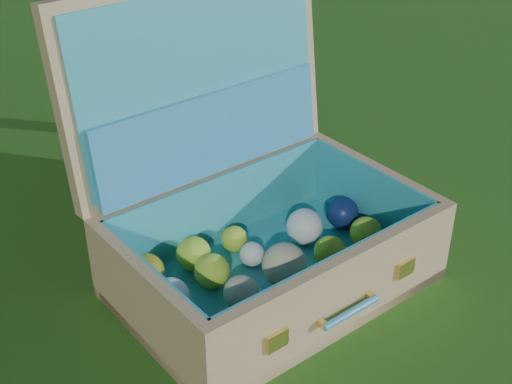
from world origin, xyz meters
name	(u,v)px	position (x,y,z in m)	size (l,w,h in m)	color
ground	(247,367)	(0.00, 0.00, 0.00)	(60.00, 60.00, 0.00)	#215114
suitcase	(247,202)	(0.13, 0.27, 0.17)	(0.72, 0.63, 0.59)	tan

